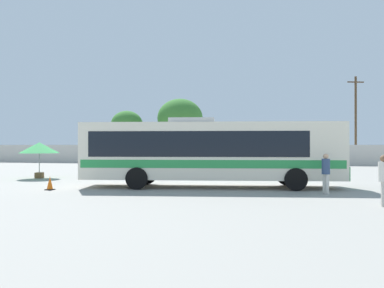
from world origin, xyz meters
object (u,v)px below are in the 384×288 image
at_px(coach_bus_cream_green, 208,150).
at_px(roadside_tree_midleft, 180,118).
at_px(parked_car_third_dark_blue, 274,159).
at_px(utility_pole_near, 356,119).
at_px(attendant_by_bus_door, 326,171).
at_px(vendor_umbrella_near_gate_green, 39,148).
at_px(parked_car_second_red, 212,158).
at_px(passenger_waiting_on_apron, 384,177).
at_px(roadside_tree_left, 127,124).
at_px(parked_car_leftmost_white, 160,158).
at_px(traffic_cone_on_apron, 50,183).

distance_m(coach_bus_cream_green, roadside_tree_midleft, 31.67).
bearing_deg(parked_car_third_dark_blue, utility_pole_near, 37.36).
xyz_separation_m(attendant_by_bus_door, vendor_umbrella_near_gate_green, (-16.63, 4.51, 0.91)).
height_order(attendant_by_bus_door, parked_car_second_red, attendant_by_bus_door).
height_order(vendor_umbrella_near_gate_green, utility_pole_near, utility_pole_near).
bearing_deg(utility_pole_near, passenger_waiting_on_apron, -98.70).
relative_size(parked_car_third_dark_blue, roadside_tree_left, 0.64).
xyz_separation_m(roadside_tree_left, roadside_tree_midleft, (6.84, 0.99, 0.78)).
distance_m(parked_car_leftmost_white, traffic_cone_on_apron, 21.80).
height_order(vendor_umbrella_near_gate_green, roadside_tree_left, roadside_tree_left).
height_order(utility_pole_near, traffic_cone_on_apron, utility_pole_near).
bearing_deg(traffic_cone_on_apron, parked_car_third_dark_blue, 65.59).
bearing_deg(coach_bus_cream_green, roadside_tree_midleft, 106.33).
bearing_deg(utility_pole_near, coach_bus_cream_green, -114.04).
bearing_deg(roadside_tree_midleft, vendor_umbrella_near_gate_green, -95.11).
xyz_separation_m(roadside_tree_left, traffic_cone_on_apron, (8.71, -31.88, -4.45)).
distance_m(attendant_by_bus_door, parked_car_third_dark_blue, 20.94).
bearing_deg(roadside_tree_left, roadside_tree_midleft, 8.24).
height_order(attendant_by_bus_door, traffic_cone_on_apron, attendant_by_bus_door).
height_order(vendor_umbrella_near_gate_green, parked_car_third_dark_blue, vendor_umbrella_near_gate_green).
bearing_deg(utility_pole_near, traffic_cone_on_apron, -122.95).
height_order(coach_bus_cream_green, passenger_waiting_on_apron, coach_bus_cream_green).
distance_m(coach_bus_cream_green, parked_car_third_dark_blue, 19.64).
xyz_separation_m(parked_car_leftmost_white, roadside_tree_left, (-7.50, 10.12, 3.95)).
xyz_separation_m(passenger_waiting_on_apron, roadside_tree_left, (-22.53, 33.97, 3.77)).
relative_size(coach_bus_cream_green, traffic_cone_on_apron, 19.95).
xyz_separation_m(vendor_umbrella_near_gate_green, parked_car_second_red, (8.42, 15.55, -1.09)).
bearing_deg(parked_car_leftmost_white, parked_car_second_red, -4.87).
xyz_separation_m(coach_bus_cream_green, parked_car_third_dark_blue, (3.05, 19.38, -1.03)).
bearing_deg(roadside_tree_midleft, attendant_by_bus_door, -65.80).
bearing_deg(parked_car_third_dark_blue, traffic_cone_on_apron, -114.41).
distance_m(attendant_by_bus_door, vendor_umbrella_near_gate_green, 17.25).
distance_m(parked_car_leftmost_white, parked_car_third_dark_blue, 11.23).
relative_size(attendant_by_bus_door, roadside_tree_midleft, 0.21).
bearing_deg(roadside_tree_midleft, parked_car_third_dark_blue, -42.26).
bearing_deg(passenger_waiting_on_apron, attendant_by_bus_door, 113.96).
relative_size(parked_car_second_red, utility_pole_near, 0.47).
distance_m(coach_bus_cream_green, traffic_cone_on_apron, 7.62).
bearing_deg(attendant_by_bus_door, roadside_tree_midleft, 114.20).
xyz_separation_m(vendor_umbrella_near_gate_green, roadside_tree_left, (-4.41, 26.12, 2.88)).
bearing_deg(vendor_umbrella_near_gate_green, coach_bus_cream_green, -15.24).
xyz_separation_m(coach_bus_cream_green, roadside_tree_left, (-15.68, 29.19, 2.94)).
height_order(parked_car_third_dark_blue, utility_pole_near, utility_pole_near).
height_order(coach_bus_cream_green, vendor_umbrella_near_gate_green, coach_bus_cream_green).
distance_m(parked_car_third_dark_blue, roadside_tree_left, 21.51).
xyz_separation_m(coach_bus_cream_green, parked_car_leftmost_white, (-8.18, 19.07, -1.01)).
bearing_deg(roadside_tree_left, traffic_cone_on_apron, -74.71).
bearing_deg(roadside_tree_left, parked_car_second_red, -39.48).
height_order(attendant_by_bus_door, passenger_waiting_on_apron, passenger_waiting_on_apron).
height_order(vendor_umbrella_near_gate_green, traffic_cone_on_apron, vendor_umbrella_near_gate_green).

